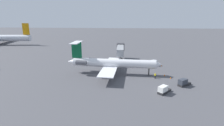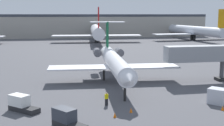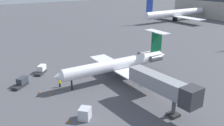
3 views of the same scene
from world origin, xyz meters
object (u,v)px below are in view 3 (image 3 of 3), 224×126
baggage_tug_lead (21,83)px  regional_jet (119,64)px  parked_airliner_west_end (175,13)px  jet_bridge (166,87)px  baggage_tug_trailing (41,70)px  cargo_container_uld (85,113)px  traffic_cone_far (68,120)px  traffic_cone_mid (50,94)px  traffic_cone_near (39,92)px  ground_crew_marshaller (60,83)px

baggage_tug_lead → regional_jet: bearing=66.9°
baggage_tug_lead → parked_airliner_west_end: (-39.20, 94.05, 3.37)m
regional_jet → jet_bridge: (16.45, -2.49, 1.11)m
parked_airliner_west_end → baggage_tug_trailing: bearing=-68.8°
regional_jet → cargo_container_uld: size_ratio=11.20×
regional_jet → baggage_tug_trailing: bearing=-134.7°
parked_airliner_west_end → jet_bridge: bearing=-50.0°
baggage_tug_trailing → traffic_cone_far: baggage_tug_trailing is taller
baggage_tug_trailing → parked_airliner_west_end: size_ratio=0.09×
baggage_tug_lead → traffic_cone_mid: (7.49, 3.35, -0.56)m
jet_bridge → traffic_cone_near: bearing=-141.7°
jet_bridge → parked_airliner_west_end: 99.90m
ground_crew_marshaller → cargo_container_uld: size_ratio=0.63×
traffic_cone_mid → traffic_cone_far: (10.91, -1.14, 0.00)m
jet_bridge → baggage_tug_lead: (-24.96, -17.48, -3.84)m
traffic_cone_near → baggage_tug_lead: bearing=-159.5°
cargo_container_uld → traffic_cone_mid: bearing=-172.3°
baggage_tug_trailing → traffic_cone_near: 11.26m
baggage_tug_lead → parked_airliner_west_end: parked_airliner_west_end is taller
jet_bridge → baggage_tug_lead: bearing=-145.0°
baggage_tug_trailing → parked_airliner_west_end: (-34.10, 87.85, 3.37)m
baggage_tug_trailing → cargo_container_uld: size_ratio=1.45×
cargo_container_uld → traffic_cone_mid: 11.77m
traffic_cone_mid → traffic_cone_far: same height
cargo_container_uld → traffic_cone_near: 14.14m
traffic_cone_far → parked_airliner_west_end: 108.47m
traffic_cone_far → parked_airliner_west_end: (-57.60, 91.83, 3.93)m
regional_jet → jet_bridge: size_ratio=2.07×
ground_crew_marshaller → baggage_tug_lead: 8.35m
cargo_container_uld → parked_airliner_west_end: parked_airliner_west_end is taller
baggage_tug_lead → traffic_cone_far: baggage_tug_lead is taller
ground_crew_marshaller → baggage_tug_lead: bearing=-127.8°
baggage_tug_trailing → traffic_cone_near: bearing=-22.0°
parked_airliner_west_end → traffic_cone_mid: bearing=-62.8°
ground_crew_marshaller → baggage_tug_trailing: size_ratio=0.43×
baggage_tug_trailing → traffic_cone_near: baggage_tug_trailing is taller
ground_crew_marshaller → parked_airliner_west_end: size_ratio=0.04×
ground_crew_marshaller → regional_jet: bearing=75.8°
regional_jet → ground_crew_marshaller: 14.06m
baggage_tug_trailing → parked_airliner_west_end: bearing=111.2°
jet_bridge → traffic_cone_near: (-19.63, -15.48, -4.41)m
baggage_tug_trailing → traffic_cone_far: size_ratio=7.08×
traffic_cone_far → jet_bridge: bearing=66.8°
baggage_tug_trailing → baggage_tug_lead: bearing=-50.5°
baggage_tug_lead → traffic_cone_mid: baggage_tug_lead is taller
baggage_tug_lead → traffic_cone_far: bearing=6.9°
baggage_tug_lead → traffic_cone_far: size_ratio=7.28×
ground_crew_marshaller → traffic_cone_near: bearing=-87.4°
cargo_container_uld → parked_airliner_west_end: size_ratio=0.06×
baggage_tug_trailing → cargo_container_uld: (24.24, -1.28, 0.15)m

